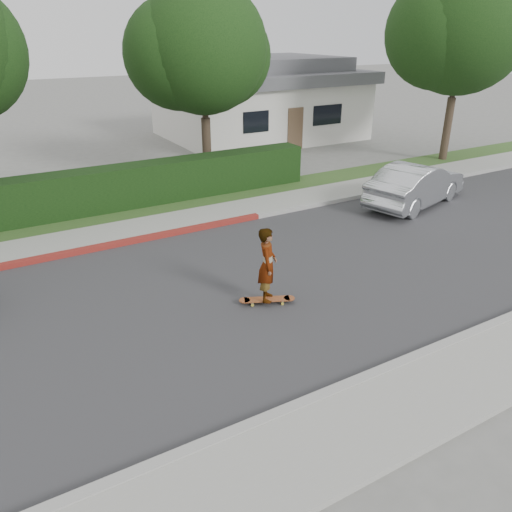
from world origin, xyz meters
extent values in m
plane|color=slate|center=(0.00, 0.00, 0.00)|extent=(120.00, 120.00, 0.00)
cube|color=#2D2D30|center=(0.00, 0.00, 0.01)|extent=(60.00, 8.00, 0.01)
cube|color=#9E9E99|center=(0.00, -4.10, 0.07)|extent=(60.00, 0.20, 0.15)
cube|color=gray|center=(0.00, -5.00, 0.06)|extent=(60.00, 1.60, 0.12)
cube|color=#9E9E99|center=(0.00, 4.10, 0.07)|extent=(60.00, 0.20, 0.15)
cube|color=maroon|center=(-5.00, 4.10, 0.08)|extent=(12.00, 0.21, 0.15)
cube|color=gray|center=(0.00, 5.00, 0.06)|extent=(60.00, 1.60, 0.12)
cube|color=#2D4C1E|center=(0.00, 6.60, 0.05)|extent=(60.00, 1.60, 0.10)
cube|color=black|center=(-3.00, 7.20, 0.75)|extent=(15.00, 1.00, 1.50)
cylinder|color=#33261C|center=(1.50, 9.00, 1.26)|extent=(0.36, 0.36, 2.52)
cylinder|color=#33261C|center=(1.50, 9.00, 3.15)|extent=(0.24, 0.24, 2.10)
sphere|color=black|center=(1.50, 9.00, 5.04)|extent=(4.80, 4.80, 4.80)
sphere|color=black|center=(0.70, 9.40, 4.84)|extent=(4.08, 4.08, 4.08)
sphere|color=black|center=(2.40, 9.30, 4.74)|extent=(3.84, 3.84, 3.84)
cylinder|color=#33261C|center=(12.50, 6.50, 1.44)|extent=(0.36, 0.36, 2.88)
cylinder|color=#33261C|center=(12.50, 6.50, 3.60)|extent=(0.24, 0.24, 2.40)
sphere|color=black|center=(12.50, 6.50, 5.76)|extent=(5.60, 5.60, 5.60)
sphere|color=black|center=(11.70, 6.90, 5.56)|extent=(4.76, 4.76, 4.76)
sphere|color=black|center=(13.40, 6.80, 5.46)|extent=(4.48, 4.48, 4.48)
cube|color=beige|center=(8.00, 16.00, 1.50)|extent=(10.00, 8.00, 3.00)
cube|color=#4C4C51|center=(8.00, 16.00, 3.30)|extent=(10.60, 8.60, 0.60)
cube|color=#4C4C51|center=(8.00, 16.00, 3.90)|extent=(8.40, 6.40, 0.80)
cube|color=black|center=(5.50, 11.98, 1.60)|extent=(1.40, 0.06, 1.00)
cube|color=black|center=(9.80, 11.98, 1.60)|extent=(1.80, 0.06, 1.00)
cube|color=brown|center=(7.80, 11.98, 1.05)|extent=(0.90, 0.06, 2.10)
cylinder|color=gold|center=(-1.97, -0.81, 0.05)|extent=(0.08, 0.06, 0.07)
cylinder|color=gold|center=(-1.89, -0.64, 0.05)|extent=(0.08, 0.06, 0.07)
cylinder|color=gold|center=(-1.34, -1.09, 0.05)|extent=(0.08, 0.06, 0.07)
cylinder|color=gold|center=(-1.27, -0.92, 0.05)|extent=(0.08, 0.06, 0.07)
cube|color=silver|center=(-1.93, -0.72, 0.09)|extent=(0.14, 0.21, 0.03)
cube|color=silver|center=(-1.30, -1.01, 0.09)|extent=(0.14, 0.21, 0.03)
cube|color=maroon|center=(-1.62, -0.87, 0.12)|extent=(1.03, 0.65, 0.02)
cylinder|color=maroon|center=(-2.08, -0.65, 0.12)|extent=(0.33, 0.33, 0.02)
cylinder|color=maroon|center=(-1.15, -1.08, 0.12)|extent=(0.33, 0.33, 0.02)
imported|color=white|center=(-1.62, -0.87, 0.99)|extent=(0.69, 0.75, 1.72)
imported|color=silver|center=(6.51, 2.54, 0.74)|extent=(4.74, 2.72, 1.48)
camera|label=1|loc=(-6.76, -9.29, 5.72)|focal=35.00mm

